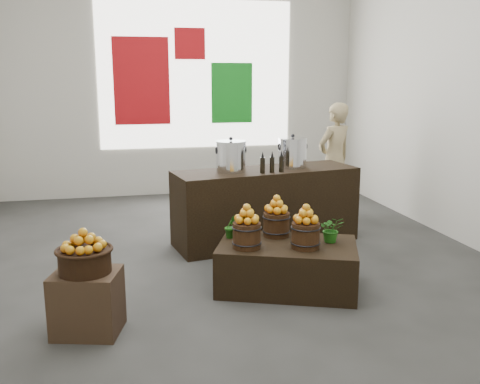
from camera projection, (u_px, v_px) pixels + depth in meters
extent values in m
plane|color=#393936|center=(217.00, 259.00, 5.90)|extent=(7.00, 7.00, 0.00)
cube|color=#B9B7AB|center=(178.00, 75.00, 8.81)|extent=(6.00, 0.04, 4.00)
cube|color=white|center=(196.00, 75.00, 8.86)|extent=(3.20, 0.02, 2.40)
cube|color=#AC0D12|center=(142.00, 81.00, 8.67)|extent=(0.90, 0.04, 1.40)
cube|color=#137F1C|center=(232.00, 93.00, 9.04)|extent=(0.70, 0.04, 1.00)
cube|color=#AC0D12|center=(190.00, 44.00, 8.72)|extent=(0.50, 0.04, 0.50)
cube|color=#483421|center=(87.00, 302.00, 4.17)|extent=(0.59, 0.52, 0.50)
cylinder|color=black|center=(85.00, 261.00, 4.10)|extent=(0.40, 0.40, 0.18)
cube|color=black|center=(287.00, 266.00, 5.05)|extent=(1.47, 1.20, 0.44)
cylinder|color=#3C2110|center=(247.00, 235.00, 4.86)|extent=(0.26, 0.26, 0.24)
cylinder|color=#3C2110|center=(305.00, 235.00, 4.86)|extent=(0.26, 0.26, 0.24)
cylinder|color=#3C2110|center=(276.00, 224.00, 5.23)|extent=(0.26, 0.26, 0.24)
imported|color=#1A5612|center=(332.00, 229.00, 5.03)|extent=(0.26, 0.23, 0.25)
imported|color=#1A5612|center=(231.00, 226.00, 5.17)|extent=(0.15, 0.13, 0.24)
cube|color=black|center=(266.00, 206.00, 6.43)|extent=(2.28, 1.06, 0.90)
cylinder|color=silver|center=(231.00, 157.00, 6.13)|extent=(0.34, 0.34, 0.34)
cylinder|color=silver|center=(292.00, 154.00, 6.43)|extent=(0.34, 0.34, 0.34)
imported|color=#9C895F|center=(334.00, 159.00, 7.68)|extent=(0.70, 0.59, 1.62)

